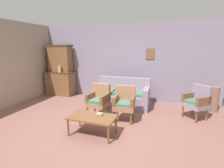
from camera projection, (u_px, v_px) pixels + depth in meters
ground_plane at (94, 129)px, 3.93m from camera, size 7.68×7.68×0.00m
wall_back_with_decor at (125, 62)px, 6.07m from camera, size 6.40×0.09×2.70m
side_cabinet at (60, 83)px, 6.72m from camera, size 1.16×0.55×0.93m
cabinet_upper_hutch at (60, 58)px, 6.59m from camera, size 0.99×0.38×1.03m
vase_on_cabinet at (60, 69)px, 6.39m from camera, size 0.12×0.12×0.24m
floral_couch at (122, 96)px, 5.42m from camera, size 1.74×0.86×0.90m
armchair_near_couch_end at (99, 99)px, 4.53m from camera, size 0.56×0.54×0.90m
armchair_near_cabinet at (124, 102)px, 4.30m from camera, size 0.57×0.54×0.90m
wingback_chair_by_fireplace at (197, 101)px, 4.41m from camera, size 0.71×0.71×0.90m
coffee_table at (92, 118)px, 3.61m from camera, size 1.00×0.56×0.42m
book_stack_on_table at (100, 114)px, 3.62m from camera, size 0.14×0.10×0.06m
floor_vase_by_wall at (214, 99)px, 4.91m from camera, size 0.25×0.25×0.75m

